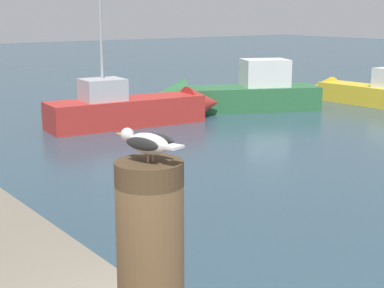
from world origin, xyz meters
name	(u,v)px	position (x,y,z in m)	size (l,w,h in m)	color
mooring_post	(151,267)	(-0.57, -0.42, 2.08)	(0.33, 0.33, 1.06)	#4C3823
seagull	(147,143)	(-0.57, -0.42, 2.70)	(0.39, 0.19, 0.14)	tan
boat_green	(229,95)	(-13.48, 10.91, 0.54)	(3.82, 5.99, 1.96)	#2D6B3D
boat_yellow	(364,92)	(-11.71, 15.82, 0.41)	(5.03, 1.28, 1.47)	yellow
boat_red	(142,108)	(-13.14, 7.26, 0.49)	(1.76, 5.65, 4.46)	#B72D28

